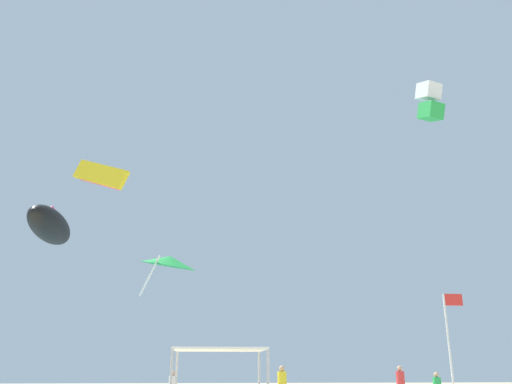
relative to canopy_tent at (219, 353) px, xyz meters
name	(u,v)px	position (x,y,z in m)	size (l,w,h in m)	color
canopy_tent	(219,353)	(0.00, 0.00, 0.00)	(2.70, 2.65, 2.34)	#B2B2B7
person_leftmost	(282,382)	(3.38, 10.92, -1.08)	(0.45, 0.45, 1.90)	brown
person_rightmost	(401,381)	(10.26, 13.30, -1.08)	(0.45, 0.46, 1.90)	#33384C
banner_flag	(451,348)	(6.79, -0.92, 0.14)	(0.61, 0.06, 3.92)	silver
kite_delta_green	(169,261)	(-3.27, 21.69, 6.94)	(5.74, 5.74, 3.40)	green
kite_parafoil_yellow	(101,175)	(-6.53, 11.65, 9.79)	(3.47, 1.94, 2.30)	yellow
kite_box_white	(430,101)	(13.35, 12.35, 15.72)	(1.58, 1.72, 2.72)	white
kite_inflatable_black	(50,225)	(-10.05, 15.33, 7.77)	(1.91, 6.43, 2.28)	black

